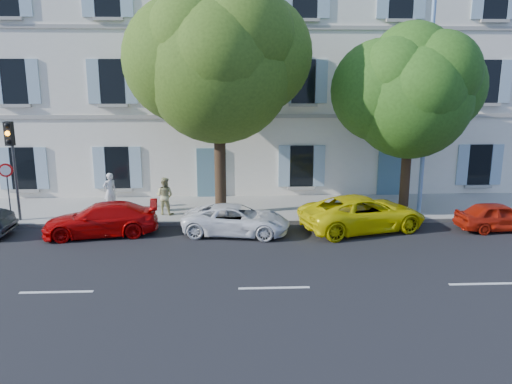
{
  "coord_description": "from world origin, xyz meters",
  "views": [
    {
      "loc": [
        -1.12,
        -16.97,
        5.72
      ],
      "look_at": [
        -0.23,
        2.0,
        1.4
      ],
      "focal_mm": 35.0,
      "sensor_mm": 36.0,
      "label": 1
    }
  ],
  "objects_px": {
    "car_white_coupe": "(236,220)",
    "pedestrian_a": "(110,191)",
    "tree_right": "(411,98)",
    "tree_left": "(219,68)",
    "car_yellow_supercar": "(363,213)",
    "car_red_hatchback": "(498,216)",
    "traffic_light": "(11,150)",
    "road_sign": "(7,180)",
    "pedestrian_b": "(165,196)",
    "car_red_coupe": "(101,219)",
    "street_lamp": "(429,94)"
  },
  "relations": [
    {
      "from": "car_red_hatchback",
      "to": "pedestrian_b",
      "type": "height_order",
      "value": "pedestrian_b"
    },
    {
      "from": "tree_left",
      "to": "road_sign",
      "type": "relative_size",
      "value": 3.97
    },
    {
      "from": "car_yellow_supercar",
      "to": "road_sign",
      "type": "distance_m",
      "value": 14.01
    },
    {
      "from": "car_red_coupe",
      "to": "car_white_coupe",
      "type": "distance_m",
      "value": 5.04
    },
    {
      "from": "car_yellow_supercar",
      "to": "pedestrian_b",
      "type": "relative_size",
      "value": 3.08
    },
    {
      "from": "pedestrian_b",
      "to": "road_sign",
      "type": "bearing_deg",
      "value": 25.73
    },
    {
      "from": "tree_left",
      "to": "pedestrian_b",
      "type": "relative_size",
      "value": 5.89
    },
    {
      "from": "road_sign",
      "to": "tree_right",
      "type": "bearing_deg",
      "value": 0.98
    },
    {
      "from": "street_lamp",
      "to": "pedestrian_a",
      "type": "height_order",
      "value": "street_lamp"
    },
    {
      "from": "car_white_coupe",
      "to": "pedestrian_b",
      "type": "relative_size",
      "value": 2.54
    },
    {
      "from": "car_yellow_supercar",
      "to": "tree_right",
      "type": "xyz_separation_m",
      "value": [
        2.15,
        1.66,
        4.29
      ]
    },
    {
      "from": "tree_right",
      "to": "car_white_coupe",
      "type": "bearing_deg",
      "value": -164.56
    },
    {
      "from": "car_red_coupe",
      "to": "car_yellow_supercar",
      "type": "distance_m",
      "value": 9.92
    },
    {
      "from": "tree_left",
      "to": "tree_right",
      "type": "height_order",
      "value": "tree_left"
    },
    {
      "from": "pedestrian_b",
      "to": "traffic_light",
      "type": "bearing_deg",
      "value": 25.58
    },
    {
      "from": "pedestrian_a",
      "to": "pedestrian_b",
      "type": "distance_m",
      "value": 2.61
    },
    {
      "from": "tree_left",
      "to": "tree_right",
      "type": "distance_m",
      "value": 7.76
    },
    {
      "from": "road_sign",
      "to": "pedestrian_a",
      "type": "relative_size",
      "value": 1.44
    },
    {
      "from": "tree_right",
      "to": "traffic_light",
      "type": "xyz_separation_m",
      "value": [
        -15.76,
        -0.22,
        -1.94
      ]
    },
    {
      "from": "car_yellow_supercar",
      "to": "car_red_hatchback",
      "type": "height_order",
      "value": "car_yellow_supercar"
    },
    {
      "from": "car_red_coupe",
      "to": "car_red_hatchback",
      "type": "bearing_deg",
      "value": 81.42
    },
    {
      "from": "road_sign",
      "to": "car_yellow_supercar",
      "type": "bearing_deg",
      "value": -5.7
    },
    {
      "from": "car_white_coupe",
      "to": "pedestrian_a",
      "type": "relative_size",
      "value": 2.46
    },
    {
      "from": "pedestrian_a",
      "to": "street_lamp",
      "type": "bearing_deg",
      "value": 134.76
    },
    {
      "from": "road_sign",
      "to": "tree_left",
      "type": "bearing_deg",
      "value": 4.73
    },
    {
      "from": "tree_left",
      "to": "tree_right",
      "type": "relative_size",
      "value": 1.24
    },
    {
      "from": "car_red_coupe",
      "to": "tree_right",
      "type": "bearing_deg",
      "value": 90.34
    },
    {
      "from": "traffic_light",
      "to": "pedestrian_b",
      "type": "height_order",
      "value": "traffic_light"
    },
    {
      "from": "street_lamp",
      "to": "car_yellow_supercar",
      "type": "bearing_deg",
      "value": -151.58
    },
    {
      "from": "car_red_coupe",
      "to": "road_sign",
      "type": "xyz_separation_m",
      "value": [
        -3.97,
        1.55,
        1.23
      ]
    },
    {
      "from": "car_red_coupe",
      "to": "car_white_coupe",
      "type": "relative_size",
      "value": 1.04
    },
    {
      "from": "car_white_coupe",
      "to": "tree_left",
      "type": "relative_size",
      "value": 0.43
    },
    {
      "from": "tree_right",
      "to": "street_lamp",
      "type": "xyz_separation_m",
      "value": [
        0.7,
        -0.12,
        0.17
      ]
    },
    {
      "from": "car_red_hatchback",
      "to": "pedestrian_b",
      "type": "xyz_separation_m",
      "value": [
        -13.07,
        2.4,
        0.39
      ]
    },
    {
      "from": "car_red_coupe",
      "to": "pedestrian_b",
      "type": "bearing_deg",
      "value": 129.93
    },
    {
      "from": "traffic_light",
      "to": "street_lamp",
      "type": "relative_size",
      "value": 0.45
    },
    {
      "from": "car_yellow_supercar",
      "to": "pedestrian_a",
      "type": "bearing_deg",
      "value": 57.94
    },
    {
      "from": "tree_left",
      "to": "pedestrian_a",
      "type": "height_order",
      "value": "tree_left"
    },
    {
      "from": "traffic_light",
      "to": "pedestrian_a",
      "type": "xyz_separation_m",
      "value": [
        3.29,
        1.58,
        -2.06
      ]
    },
    {
      "from": "car_red_hatchback",
      "to": "tree_left",
      "type": "xyz_separation_m",
      "value": [
        -10.73,
        2.33,
        5.58
      ]
    },
    {
      "from": "street_lamp",
      "to": "pedestrian_a",
      "type": "xyz_separation_m",
      "value": [
        -13.16,
        1.47,
        -4.18
      ]
    },
    {
      "from": "car_yellow_supercar",
      "to": "pedestrian_b",
      "type": "height_order",
      "value": "pedestrian_b"
    },
    {
      "from": "car_red_coupe",
      "to": "street_lamp",
      "type": "relative_size",
      "value": 0.47
    },
    {
      "from": "pedestrian_a",
      "to": "pedestrian_b",
      "type": "bearing_deg",
      "value": 121.89
    },
    {
      "from": "tree_right",
      "to": "pedestrian_a",
      "type": "height_order",
      "value": "tree_right"
    },
    {
      "from": "tree_left",
      "to": "street_lamp",
      "type": "height_order",
      "value": "tree_left"
    },
    {
      "from": "traffic_light",
      "to": "road_sign",
      "type": "distance_m",
      "value": 1.22
    },
    {
      "from": "traffic_light",
      "to": "road_sign",
      "type": "bearing_deg",
      "value": -169.77
    },
    {
      "from": "car_red_coupe",
      "to": "tree_left",
      "type": "xyz_separation_m",
      "value": [
        4.4,
        2.24,
        5.52
      ]
    },
    {
      "from": "road_sign",
      "to": "car_red_coupe",
      "type": "bearing_deg",
      "value": -21.28
    }
  ]
}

